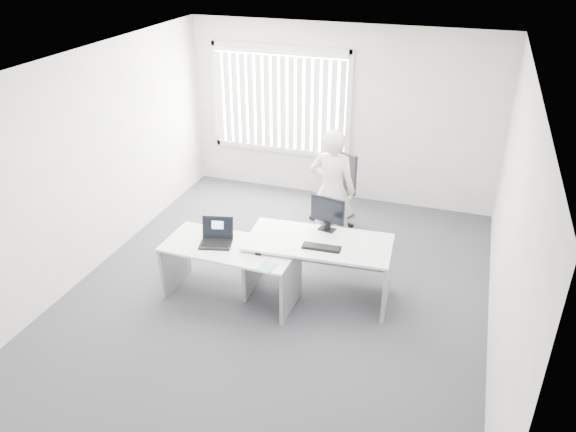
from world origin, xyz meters
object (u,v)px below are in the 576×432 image
(desk_far, at_px, (318,257))
(monitor, at_px, (327,214))
(person, at_px, (332,190))
(laptop, at_px, (215,234))
(desk_near, at_px, (231,260))
(office_chair, at_px, (336,200))

(desk_far, relative_size, monitor, 4.01)
(person, xyz_separation_m, laptop, (-0.99, -1.61, -0.01))
(desk_near, relative_size, laptop, 4.29)
(desk_far, distance_m, person, 1.27)
(laptop, bearing_deg, person, 44.50)
(office_chair, bearing_deg, desk_near, -82.40)
(desk_far, height_order, office_chair, office_chair)
(office_chair, relative_size, monitor, 2.43)
(laptop, xyz_separation_m, monitor, (1.17, 0.68, 0.13))
(office_chair, height_order, laptop, office_chair)
(person, height_order, laptop, person)
(desk_far, xyz_separation_m, monitor, (0.02, 0.29, 0.43))
(monitor, bearing_deg, laptop, -138.20)
(office_chair, distance_m, person, 0.96)
(laptop, relative_size, monitor, 0.85)
(office_chair, bearing_deg, laptop, -85.71)
(desk_near, relative_size, person, 0.91)
(office_chair, bearing_deg, desk_far, -57.71)
(desk_near, xyz_separation_m, person, (0.83, 1.57, 0.35))
(office_chair, distance_m, laptop, 2.60)
(desk_far, xyz_separation_m, person, (-0.16, 1.22, 0.31))
(desk_near, height_order, monitor, monitor)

